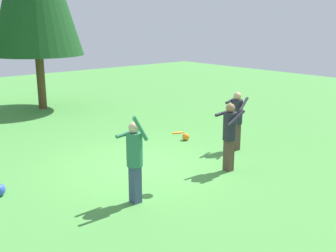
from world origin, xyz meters
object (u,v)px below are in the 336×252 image
object	(u,v)px
person_catcher	(230,131)
ball_orange	(186,137)
person_bystander	(237,116)
frisbee	(178,133)
person_thrower	(135,155)

from	to	relation	value
person_catcher	ball_orange	size ratio (longest dim) A/B	7.55
person_bystander	frisbee	bearing A→B (deg)	0.00
person_thrower	ball_orange	world-z (taller)	person_thrower
person_catcher	person_bystander	world-z (taller)	person_catcher
frisbee	person_bystander	bearing A→B (deg)	16.97
frisbee	ball_orange	world-z (taller)	frisbee
frisbee	ball_orange	xyz separation A→B (m)	(2.74, 2.66, -1.18)
person_bystander	ball_orange	xyz separation A→B (m)	(-0.43, 1.69, -0.91)
person_bystander	person_catcher	bearing A→B (deg)	17.73
person_catcher	frisbee	world-z (taller)	person_catcher
person_bystander	frisbee	xyz separation A→B (m)	(-3.18, -0.97, 0.26)
ball_orange	person_bystander	bearing A→B (deg)	-75.64
person_catcher	ball_orange	distance (m)	3.05
person_bystander	ball_orange	distance (m)	1.97
person_bystander	frisbee	world-z (taller)	person_bystander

